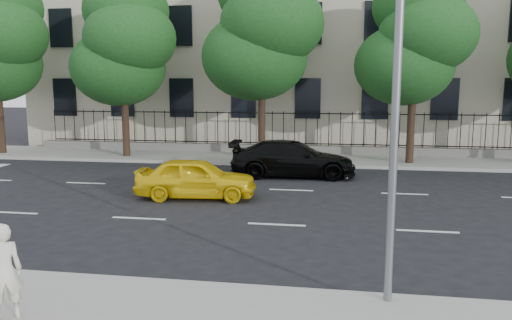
% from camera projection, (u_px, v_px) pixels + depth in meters
% --- Properties ---
extents(ground, '(120.00, 120.00, 0.00)m').
position_uv_depth(ground, '(264.00, 255.00, 11.31)').
color(ground, black).
rests_on(ground, ground).
extents(far_sidewalk, '(60.00, 4.00, 0.15)m').
position_uv_depth(far_sidewalk, '(304.00, 159.00, 24.96)').
color(far_sidewalk, gray).
rests_on(far_sidewalk, ground).
extents(lane_markings, '(49.60, 4.62, 0.01)m').
position_uv_depth(lane_markings, '(285.00, 205.00, 15.94)').
color(lane_markings, silver).
rests_on(lane_markings, ground).
extents(masonry_building, '(34.60, 12.11, 18.50)m').
position_uv_depth(masonry_building, '(314.00, 2.00, 32.30)').
color(masonry_building, beige).
rests_on(masonry_building, ground).
extents(iron_fence, '(30.00, 0.50, 2.20)m').
position_uv_depth(iron_fence, '(306.00, 144.00, 26.53)').
color(iron_fence, slate).
rests_on(iron_fence, far_sidewalk).
extents(street_light, '(0.25, 3.32, 8.05)m').
position_uv_depth(street_light, '(396.00, 7.00, 8.40)').
color(street_light, slate).
rests_on(street_light, near_sidewalk).
extents(tree_b, '(5.53, 5.12, 8.97)m').
position_uv_depth(tree_b, '(124.00, 42.00, 24.84)').
color(tree_b, '#382619').
rests_on(tree_b, far_sidewalk).
extents(tree_c, '(5.89, 5.50, 9.80)m').
position_uv_depth(tree_c, '(263.00, 28.00, 23.66)').
color(tree_c, '#382619').
rests_on(tree_c, far_sidewalk).
extents(tree_d, '(5.34, 4.94, 8.84)m').
position_uv_depth(tree_d, '(415.00, 39.00, 22.66)').
color(tree_d, '#382619').
rests_on(tree_d, far_sidewalk).
extents(yellow_taxi, '(4.18, 2.02, 1.38)m').
position_uv_depth(yellow_taxi, '(196.00, 178.00, 16.83)').
color(yellow_taxi, yellow).
rests_on(yellow_taxi, ground).
extents(black_sedan, '(5.26, 2.37, 1.50)m').
position_uv_depth(black_sedan, '(293.00, 159.00, 20.66)').
color(black_sedan, black).
rests_on(black_sedan, ground).
extents(woman_near, '(0.68, 0.67, 1.57)m').
position_uv_depth(woman_near, '(3.00, 272.00, 7.86)').
color(woman_near, white).
rests_on(woman_near, near_sidewalk).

